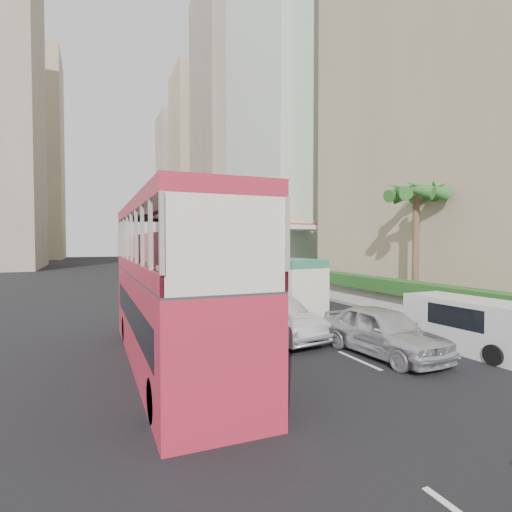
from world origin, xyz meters
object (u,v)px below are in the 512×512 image
van_asset (220,291)px  palm_tree (416,250)px  car_silver_lane_a (274,338)px  panel_van_far (239,271)px  car_silver_lane_b (382,355)px  panel_van_near (472,325)px  minibus_far (282,279)px  minibus_near (272,285)px  shell_station (289,253)px  double_decker_bus (172,283)px

van_asset → palm_tree: palm_tree is taller
car_silver_lane_a → van_asset: 15.53m
panel_van_far → van_asset: bearing=-127.3°
car_silver_lane_b → panel_van_near: size_ratio=1.07×
car_silver_lane_b → panel_van_near: bearing=-17.3°
car_silver_lane_a → car_silver_lane_b: car_silver_lane_b is taller
van_asset → minibus_far: minibus_far is taller
minibus_near → palm_tree: palm_tree is taller
minibus_near → panel_van_far: minibus_near is taller
palm_tree → shell_station: palm_tree is taller
minibus_far → palm_tree: 10.10m
car_silver_lane_b → panel_van_near: panel_van_near is taller
van_asset → palm_tree: bearing=-64.1°
minibus_near → panel_van_far: 15.88m
car_silver_lane_b → panel_van_far: size_ratio=0.85×
minibus_far → shell_station: bearing=68.6°
double_decker_bus → panel_van_far: size_ratio=1.93×
car_silver_lane_b → minibus_far: bearing=72.4°
double_decker_bus → panel_van_near: size_ratio=2.42×
double_decker_bus → van_asset: bearing=68.0°
van_asset → panel_van_far: panel_van_far is taller
double_decker_bus → van_asset: 18.56m
double_decker_bus → minibus_near: double_decker_bus is taller
van_asset → palm_tree: (6.90, -13.04, 3.38)m
car_silver_lane_b → van_asset: bearing=85.4°
minibus_near → shell_station: size_ratio=0.84×
car_silver_lane_a → van_asset: (2.57, 15.32, 0.00)m
minibus_near → minibus_far: (3.66, 6.19, -0.29)m
car_silver_lane_a → panel_van_far: panel_van_far is taller
minibus_far → palm_tree: size_ratio=0.84×
car_silver_lane_a → minibus_near: (2.37, 5.32, 1.49)m
minibus_far → car_silver_lane_a: bearing=-109.0°
palm_tree → shell_station: (2.20, 19.00, -0.63)m
minibus_far → shell_station: 11.37m
car_silver_lane_b → double_decker_bus: bearing=161.0°
palm_tree → shell_station: 19.14m
double_decker_bus → car_silver_lane_a: 5.31m
car_silver_lane_b → minibus_far: 15.52m
car_silver_lane_a → shell_station: shell_station is taller
panel_van_near → shell_station: 26.33m
minibus_near → palm_tree: 7.95m
minibus_far → panel_van_far: (0.04, 9.25, -0.06)m
car_silver_lane_a → minibus_far: bearing=53.0°
palm_tree → panel_van_near: bearing=-120.2°
minibus_near → shell_station: bearing=51.1°
panel_van_far → minibus_far: bearing=-94.8°
minibus_near → palm_tree: size_ratio=1.05×
van_asset → minibus_near: (-0.20, -9.99, 1.49)m
minibus_near → shell_station: 18.50m
panel_van_near → panel_van_far: bearing=86.1°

